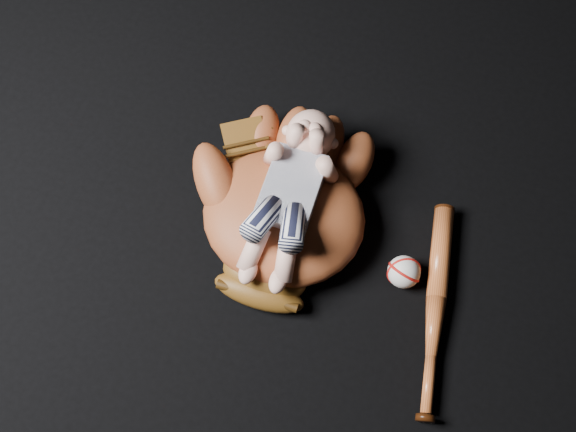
{
  "coord_description": "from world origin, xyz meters",
  "views": [
    {
      "loc": [
        0.16,
        -0.41,
        1.37
      ],
      "look_at": [
        -0.04,
        0.11,
        0.08
      ],
      "focal_mm": 45.0,
      "sensor_mm": 36.0,
      "label": 1
    }
  ],
  "objects": [
    {
      "name": "baseball_bat",
      "position": [
        0.29,
        0.04,
        0.02
      ],
      "size": [
        0.12,
        0.43,
        0.04
      ],
      "primitive_type": null,
      "rotation": [
        0.0,
        0.0,
        0.19
      ],
      "color": "#B35122",
      "rests_on": "ground"
    },
    {
      "name": "baseball",
      "position": [
        0.21,
        0.09,
        0.03
      ],
      "size": [
        0.07,
        0.07,
        0.07
      ],
      "primitive_type": "sphere",
      "rotation": [
        0.0,
        0.0,
        0.09
      ],
      "color": "silver",
      "rests_on": "ground"
    },
    {
      "name": "newborn_baby",
      "position": [
        -0.04,
        0.12,
        0.13
      ],
      "size": [
        0.19,
        0.38,
        0.15
      ],
      "primitive_type": null,
      "rotation": [
        0.0,
        0.0,
        0.05
      ],
      "color": "#E9AB96",
      "rests_on": "baseball_glove"
    },
    {
      "name": "baseball_glove",
      "position": [
        -0.05,
        0.11,
        0.07
      ],
      "size": [
        0.42,
        0.48,
        0.14
      ],
      "primitive_type": null,
      "rotation": [
        0.0,
        0.0,
        0.05
      ],
      "color": "brown",
      "rests_on": "ground"
    }
  ]
}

